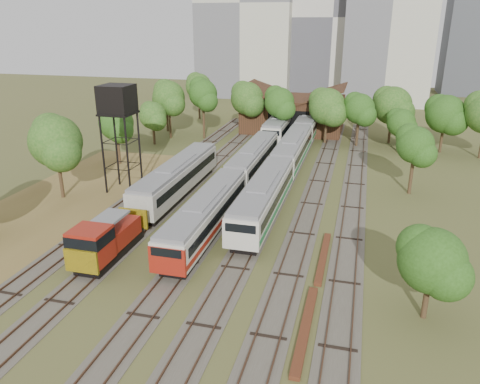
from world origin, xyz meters
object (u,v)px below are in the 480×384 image
(railcar_green_set, at_px, (293,151))
(water_tower, at_px, (117,102))
(shunter_locomotive, at_px, (104,241))
(railcar_red_set, at_px, (234,183))

(railcar_green_set, height_order, water_tower, water_tower)
(shunter_locomotive, height_order, water_tower, water_tower)
(railcar_green_set, relative_size, water_tower, 4.61)
(water_tower, bearing_deg, railcar_green_set, 40.63)
(railcar_red_set, xyz_separation_m, railcar_green_set, (4.00, 13.56, 0.12))
(shunter_locomotive, distance_m, water_tower, 17.96)
(railcar_red_set, distance_m, shunter_locomotive, 16.39)
(railcar_green_set, bearing_deg, water_tower, -139.37)
(railcar_green_set, bearing_deg, railcar_red_set, -106.44)
(railcar_green_set, xyz_separation_m, shunter_locomotive, (-10.00, -28.81, -0.26))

